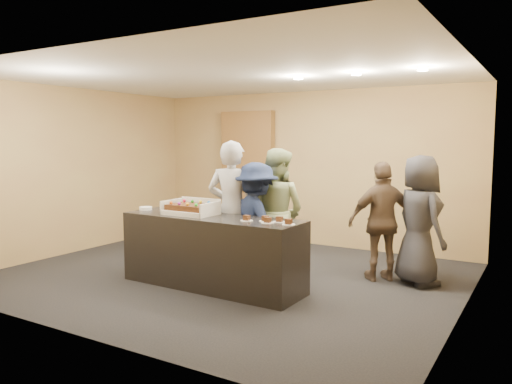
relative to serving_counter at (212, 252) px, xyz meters
The scene contains 17 objects.
room 1.06m from the serving_counter, 103.04° to the left, with size 6.04×6.00×2.70m.
serving_counter is the anchor object (origin of this frame).
storage_cabinet 3.32m from the serving_counter, 113.83° to the left, with size 1.08×0.15×2.38m, color brown.
cake_box 0.60m from the serving_counter, behind, with size 0.65×0.45×0.19m.
sheet_cake 0.64m from the serving_counter, behind, with size 0.55×0.38×0.11m.
plate_stack 1.21m from the serving_counter, behind, with size 0.17×0.17×0.04m, color white.
slice_a 0.74m from the serving_counter, ahead, with size 0.15×0.15×0.07m.
slice_b 0.90m from the serving_counter, ahead, with size 0.15×0.15×0.07m.
slice_c 0.97m from the serving_counter, ahead, with size 0.15×0.15×0.07m.
slice_d 1.05m from the serving_counter, ahead, with size 0.15×0.15×0.07m.
slice_e 1.21m from the serving_counter, ahead, with size 0.15×0.15×0.07m.
person_server_grey 0.65m from the serving_counter, 89.59° to the left, with size 0.67×0.44×1.85m, color #A5A6AA.
person_sage_man 1.10m from the serving_counter, 66.48° to the left, with size 0.85×0.66×1.74m, color #94A475.
person_navy_man 0.70m from the serving_counter, 56.66° to the left, with size 1.01×0.58×1.56m, color #151F3E.
person_brown_extra 2.27m from the serving_counter, 38.57° to the left, with size 0.92×0.38×1.57m, color brown.
person_dark_suit 2.67m from the serving_counter, 33.45° to the left, with size 0.81×0.53×1.66m, color #27272D.
ceiling_spotlights 2.86m from the serving_counter, 35.46° to the left, with size 1.72×0.12×0.03m.
Camera 1 is at (3.76, -5.56, 1.86)m, focal length 35.00 mm.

